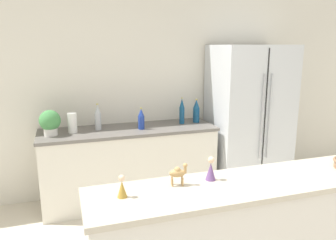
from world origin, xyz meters
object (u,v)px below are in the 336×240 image
object	(u,v)px
back_bottle_2	(98,117)
paper_towel_roll	(72,123)
back_bottle_0	(141,119)
potted_plant	(50,122)
wise_man_figurine_blue	(211,170)
back_bottle_1	(196,111)
camel_figurine	(178,173)
back_bottle_3	(182,111)
wise_man_figurine_crimson	(122,188)
refrigerator	(248,118)

from	to	relation	value
back_bottle_2	paper_towel_roll	bearing A→B (deg)	-172.16
back_bottle_0	potted_plant	bearing A→B (deg)	177.90
wise_man_figurine_blue	back_bottle_1	bearing A→B (deg)	69.65
potted_plant	wise_man_figurine_blue	xyz separation A→B (m)	(1.00, -1.84, 0.03)
camel_figurine	wise_man_figurine_blue	bearing A→B (deg)	3.52
potted_plant	back_bottle_3	world-z (taller)	back_bottle_3
wise_man_figurine_blue	wise_man_figurine_crimson	world-z (taller)	wise_man_figurine_blue
refrigerator	paper_towel_roll	world-z (taller)	refrigerator
potted_plant	back_bottle_1	distance (m)	1.72
back_bottle_2	back_bottle_3	world-z (taller)	back_bottle_3
back_bottle_2	back_bottle_3	distance (m)	1.01
wise_man_figurine_blue	back_bottle_2	bearing A→B (deg)	104.20
paper_towel_roll	wise_man_figurine_crimson	xyz separation A→B (m)	(0.20, -1.96, 0.05)
camel_figurine	back_bottle_0	bearing A→B (deg)	83.49
back_bottle_0	wise_man_figurine_blue	world-z (taller)	wise_man_figurine_blue
back_bottle_3	camel_figurine	xyz separation A→B (m)	(-0.74, -1.94, 0.04)
paper_towel_roll	back_bottle_3	size ratio (longest dim) A/B	0.69
refrigerator	back_bottle_0	distance (m)	1.41
back_bottle_0	back_bottle_1	world-z (taller)	back_bottle_1
potted_plant	paper_towel_roll	world-z (taller)	potted_plant
back_bottle_3	refrigerator	bearing A→B (deg)	-7.30
potted_plant	paper_towel_roll	distance (m)	0.23
potted_plant	camel_figurine	size ratio (longest dim) A/B	1.97
back_bottle_1	wise_man_figurine_blue	xyz separation A→B (m)	(-0.72, -1.94, 0.03)
back_bottle_1	back_bottle_2	size ratio (longest dim) A/B	0.97
back_bottle_1	back_bottle_3	distance (m)	0.20
back_bottle_2	back_bottle_3	bearing A→B (deg)	-0.40
refrigerator	back_bottle_2	distance (m)	1.89
potted_plant	back_bottle_0	world-z (taller)	potted_plant
wise_man_figurine_crimson	back_bottle_3	bearing A→B (deg)	61.21
potted_plant	refrigerator	bearing A→B (deg)	-0.79
potted_plant	back_bottle_2	xyz separation A→B (m)	(0.51, 0.09, -0.00)
paper_towel_roll	back_bottle_0	world-z (taller)	back_bottle_0
back_bottle_0	back_bottle_1	distance (m)	0.74
back_bottle_3	wise_man_figurine_crimson	distance (m)	2.27
potted_plant	back_bottle_1	xyz separation A→B (m)	(1.71, 0.09, -0.01)
back_bottle_1	back_bottle_2	distance (m)	1.21
paper_towel_roll	back_bottle_1	xyz separation A→B (m)	(1.49, 0.04, 0.03)
refrigerator	back_bottle_1	bearing A→B (deg)	169.60
potted_plant	back_bottle_0	distance (m)	0.98
back_bottle_0	camel_figurine	distance (m)	1.84
refrigerator	camel_figurine	distance (m)	2.44
potted_plant	camel_figurine	distance (m)	2.01
refrigerator	camel_figurine	world-z (taller)	refrigerator
paper_towel_roll	wise_man_figurine_crimson	distance (m)	1.97
wise_man_figurine_crimson	back_bottle_0	bearing A→B (deg)	73.46
back_bottle_0	wise_man_figurine_blue	size ratio (longest dim) A/B	1.62
potted_plant	back_bottle_2	world-z (taller)	back_bottle_2
back_bottle_1	back_bottle_3	bearing A→B (deg)	-176.41
camel_figurine	potted_plant	bearing A→B (deg)	112.62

